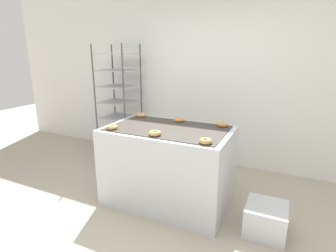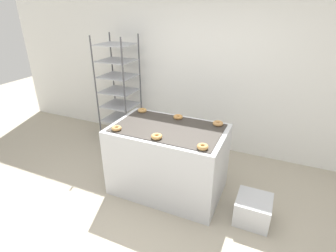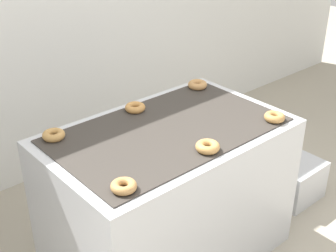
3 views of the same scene
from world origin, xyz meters
The scene contains 11 objects.
ground_plane centered at (0.00, 0.00, 0.00)m, with size 14.00×14.00×0.00m, color #B2A893.
wall_back centered at (0.00, 2.12, 1.40)m, with size 8.00×0.05×2.80m.
fryer_machine centered at (0.00, 0.70, 0.47)m, with size 1.43×0.90×0.93m.
baking_rack_cart centered at (-1.36, 1.65, 0.96)m, with size 0.59×0.54×1.90m.
glaze_bin centered at (1.15, 0.56, 0.15)m, with size 0.39×0.40×0.31m.
donut_near_left centered at (-0.55, 0.38, 0.96)m, with size 0.12×0.12×0.04m, color tan.
donut_near_center centered at (0.00, 0.38, 0.96)m, with size 0.13×0.13×0.05m, color tan.
donut_near_right centered at (0.55, 0.37, 0.96)m, with size 0.12×0.12×0.05m, color #BD894A.
donut_far_left centered at (-0.55, 1.03, 0.96)m, with size 0.13×0.13×0.04m, color tan.
donut_far_center centered at (0.01, 1.02, 0.96)m, with size 0.13×0.13×0.04m, color #C38745.
donut_far_right centered at (0.55, 1.02, 0.96)m, with size 0.13×0.13×0.05m, color tan.
Camera 2 is at (1.20, -2.00, 2.33)m, focal length 28.00 mm.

